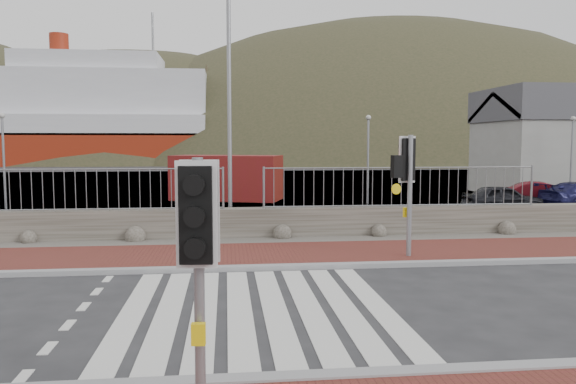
{
  "coord_description": "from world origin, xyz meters",
  "views": [
    {
      "loc": [
        -0.51,
        -9.4,
        2.86
      ],
      "look_at": [
        0.86,
        3.0,
        1.76
      ],
      "focal_mm": 35.0,
      "sensor_mm": 36.0,
      "label": 1
    }
  ],
  "objects": [
    {
      "name": "traffic_signal_far",
      "position": [
        3.9,
        3.81,
        2.2
      ],
      "size": [
        0.75,
        0.39,
        3.05
      ],
      "rotation": [
        0.0,
        0.0,
        3.39
      ],
      "color": "gray",
      "rests_on": "ground"
    },
    {
      "name": "traffic_signal_near",
      "position": [
        -0.78,
        -3.96,
        1.96
      ],
      "size": [
        0.4,
        0.26,
        2.71
      ],
      "rotation": [
        0.0,
        0.0,
        -0.07
      ],
      "color": "gray",
      "rests_on": "ground"
    },
    {
      "name": "streetlight",
      "position": [
        -0.27,
        8.05,
        4.2
      ],
      "size": [
        1.48,
        0.8,
        7.46
      ],
      "rotation": [
        0.0,
        0.0,
        -0.43
      ],
      "color": "gray",
      "rests_on": "ground"
    },
    {
      "name": "quay",
      "position": [
        0.0,
        27.9,
        0.0
      ],
      "size": [
        120.0,
        40.0,
        0.5
      ],
      "primitive_type": "cube",
      "color": "#4C4C4F",
      "rests_on": "ground"
    },
    {
      "name": "ferry",
      "position": [
        -24.65,
        67.9,
        5.36
      ],
      "size": [
        50.0,
        16.0,
        20.0
      ],
      "color": "maroon",
      "rests_on": "ground"
    },
    {
      "name": "stone_wall",
      "position": [
        0.0,
        7.3,
        0.45
      ],
      "size": [
        40.0,
        0.6,
        0.9
      ],
      "primitive_type": "cube",
      "color": "#4D483F",
      "rests_on": "ground"
    },
    {
      "name": "car_a",
      "position": [
        10.87,
        12.58,
        0.56
      ],
      "size": [
        3.29,
        1.35,
        1.12
      ],
      "primitive_type": "imported",
      "rotation": [
        0.0,
        0.0,
        1.58
      ],
      "color": "black",
      "rests_on": "ground"
    },
    {
      "name": "car_b",
      "position": [
        13.4,
        13.81,
        0.56
      ],
      "size": [
        3.63,
        2.2,
        1.13
      ],
      "primitive_type": "imported",
      "rotation": [
        0.0,
        0.0,
        1.26
      ],
      "color": "#500B13",
      "rests_on": "ground"
    },
    {
      "name": "railing",
      "position": [
        0.0,
        7.15,
        1.82
      ],
      "size": [
        18.07,
        0.07,
        1.22
      ],
      "color": "gray",
      "rests_on": "stone_wall"
    },
    {
      "name": "kerb_far",
      "position": [
        0.0,
        3.0,
        0.05
      ],
      "size": [
        40.0,
        0.25,
        0.12
      ],
      "primitive_type": "cube",
      "color": "gray",
      "rests_on": "ground"
    },
    {
      "name": "hills_backdrop",
      "position": [
        6.74,
        87.9,
        -23.05
      ],
      "size": [
        254.0,
        90.0,
        100.0
      ],
      "color": "#30321E",
      "rests_on": "ground"
    },
    {
      "name": "gravel_strip",
      "position": [
        0.0,
        6.5,
        0.03
      ],
      "size": [
        40.0,
        1.5,
        0.06
      ],
      "primitive_type": "cube",
      "color": "#59544C",
      "rests_on": "ground"
    },
    {
      "name": "kerb_near",
      "position": [
        0.0,
        -3.0,
        0.05
      ],
      "size": [
        40.0,
        0.25,
        0.12
      ],
      "primitive_type": "cube",
      "color": "gray",
      "rests_on": "ground"
    },
    {
      "name": "zebra_crossing",
      "position": [
        -0.0,
        0.0,
        0.01
      ],
      "size": [
        4.62,
        5.6,
        0.01
      ],
      "color": "silver",
      "rests_on": "ground"
    },
    {
      "name": "water",
      "position": [
        0.0,
        62.9,
        0.0
      ],
      "size": [
        220.0,
        50.0,
        0.05
      ],
      "primitive_type": "cube",
      "color": "#3F4C54",
      "rests_on": "ground"
    },
    {
      "name": "shipping_container",
      "position": [
        -0.48,
        18.84,
        1.11
      ],
      "size": [
        5.75,
        3.77,
        2.22
      ],
      "primitive_type": "cube",
      "rotation": [
        0.0,
        0.0,
        -0.32
      ],
      "color": "maroon",
      "rests_on": "ground"
    },
    {
      "name": "ground",
      "position": [
        0.0,
        0.0,
        0.0
      ],
      "size": [
        220.0,
        220.0,
        0.0
      ],
      "primitive_type": "plane",
      "color": "#28282B",
      "rests_on": "ground"
    },
    {
      "name": "sidewalk_far",
      "position": [
        0.0,
        4.5,
        0.04
      ],
      "size": [
        40.0,
        3.0,
        0.08
      ],
      "primitive_type": "cube",
      "color": "maroon",
      "rests_on": "ground"
    }
  ]
}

